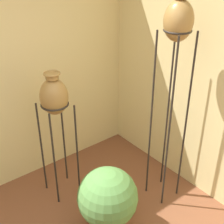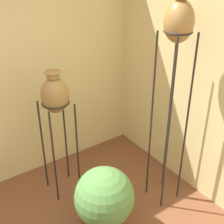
{
  "view_description": "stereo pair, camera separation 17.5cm",
  "coord_description": "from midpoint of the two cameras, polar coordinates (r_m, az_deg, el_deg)",
  "views": [
    {
      "loc": [
        -0.65,
        -1.17,
        2.58
      ],
      "look_at": [
        1.07,
        1.0,
        1.06
      ],
      "focal_mm": 50.0,
      "sensor_mm": 36.0,
      "label": 1
    },
    {
      "loc": [
        -0.51,
        -1.27,
        2.58
      ],
      "look_at": [
        1.07,
        1.0,
        1.06
      ],
      "focal_mm": 50.0,
      "sensor_mm": 36.0,
      "label": 2
    }
  ],
  "objects": [
    {
      "name": "potted_plant",
      "position": [
        3.12,
        -2.48,
        -15.81
      ],
      "size": [
        0.59,
        0.59,
        0.72
      ],
      "color": "olive",
      "rests_on": "ground_plane"
    },
    {
      "name": "vase_stand_medium",
      "position": [
        3.19,
        -12.06,
        2.31
      ],
      "size": [
        0.3,
        0.3,
        1.48
      ],
      "color": "#28231E",
      "rests_on": "ground_plane"
    },
    {
      "name": "vase_stand_tall",
      "position": [
        2.88,
        10.15,
        14.4
      ],
      "size": [
        0.27,
        0.27,
        2.25
      ],
      "color": "#28231E",
      "rests_on": "ground_plane"
    }
  ]
}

